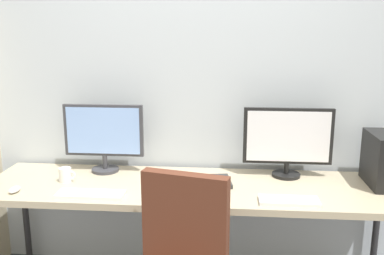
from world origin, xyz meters
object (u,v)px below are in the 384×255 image
computer_mouse (15,190)px  coffee_mug (66,175)px  keyboard_right (289,201)px  laptop_closed (205,182)px  monitor_left (104,134)px  pc_tower (383,160)px  desk (191,192)px  monitor_right (288,140)px  keyboard_left (90,194)px

computer_mouse → coffee_mug: 0.31m
keyboard_right → laptop_closed: (-0.48, 0.26, 0.00)m
monitor_left → pc_tower: size_ratio=1.55×
laptop_closed → monitor_left: bearing=156.3°
desk → computer_mouse: bearing=-168.4°
pc_tower → computer_mouse: size_ratio=3.54×
monitor_right → laptop_closed: monitor_right is taller
laptop_closed → coffee_mug: coffee_mug is taller
monitor_left → keyboard_right: 1.27m
monitor_right → monitor_left: bearing=-180.0°
monitor_left → computer_mouse: monitor_left is taller
monitor_left → pc_tower: bearing=-3.7°
monitor_right → computer_mouse: monitor_right is taller
monitor_left → coffee_mug: size_ratio=4.98×
desk → keyboard_right: size_ratio=7.80×
pc_tower → keyboard_left: (-1.72, -0.33, -0.15)m
computer_mouse → coffee_mug: (0.23, 0.20, 0.03)m
monitor_right → computer_mouse: 1.69m
keyboard_left → computer_mouse: bearing=177.6°
monitor_right → keyboard_left: 1.26m
computer_mouse → laptop_closed: (1.10, 0.24, -0.00)m
desk → monitor_right: monitor_right is taller
monitor_left → coffee_mug: 0.36m
laptop_closed → coffee_mug: (-0.87, -0.04, 0.03)m
desk → monitor_left: (-0.60, 0.21, 0.30)m
monitor_left → keyboard_right: monitor_left is taller
keyboard_right → laptop_closed: size_ratio=1.03×
monitor_right → computer_mouse: size_ratio=5.88×
monitor_right → pc_tower: monitor_right is taller
laptop_closed → monitor_right: bearing=10.5°
desk → keyboard_left: (-0.56, -0.23, 0.06)m
computer_mouse → laptop_closed: bearing=12.3°
desk → keyboard_left: bearing=-157.7°
pc_tower → computer_mouse: pc_tower is taller
keyboard_left → desk: bearing=22.3°
keyboard_right → laptop_closed: bearing=151.5°
desk → pc_tower: 1.18m
keyboard_right → coffee_mug: size_ratio=3.10×
pc_tower → coffee_mug: size_ratio=3.21×
computer_mouse → keyboard_right: bearing=-0.7°
pc_tower → keyboard_right: (-0.60, -0.33, -0.15)m
desk → pc_tower: pc_tower is taller
desk → computer_mouse: (-1.02, -0.21, 0.06)m
computer_mouse → pc_tower: bearing=8.1°
laptop_closed → pc_tower: bearing=-5.0°
pc_tower → laptop_closed: 1.09m
keyboard_left → laptop_closed: bearing=22.2°
desk → laptop_closed: laptop_closed is taller
monitor_left → keyboard_left: size_ratio=1.37×
monitor_right → keyboard_left: (-1.16, -0.44, -0.24)m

